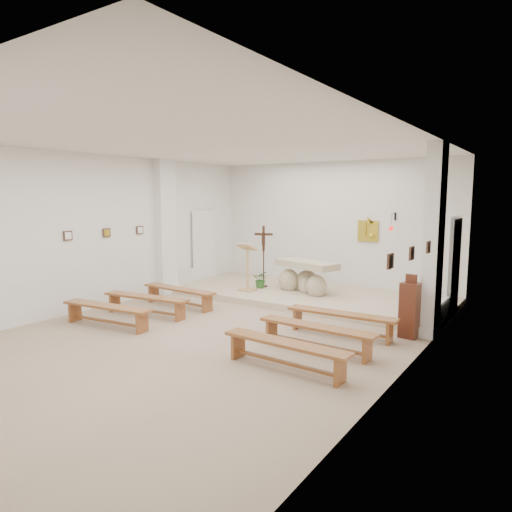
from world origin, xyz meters
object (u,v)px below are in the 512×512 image
Objects in this scene: lectern at (247,267)px; bench_right_front at (341,318)px; altar at (306,279)px; bench_right_second at (316,332)px; bench_right_third at (285,349)px; crucifix_stand at (264,252)px; bench_left_third at (107,311)px; bench_left_second at (146,301)px; bench_left_front at (179,293)px; donation_pedestal at (410,310)px.

lectern reaches higher than bench_right_front.
bench_right_front is (2.04, -2.48, -0.16)m from altar.
bench_right_second is 1.00× the size of bench_right_third.
bench_right_second is 1.02m from bench_right_third.
altar is 1.40m from crucifix_stand.
bench_left_third and bench_right_third have the same top height.
altar is at bearing 52.52° from bench_left_second.
bench_left_second is 1.01× the size of bench_right_second.
altar is 3.21m from bench_right_front.
altar is at bearing 116.81° from bench_right_third.
bench_right_front is 4.18m from bench_left_second.
altar is 0.86× the size of bench_left_second.
bench_right_third is at bearing -75.38° from crucifix_stand.
bench_left_front and bench_right_second have the same top height.
crucifix_stand is at bearing 163.44° from donation_pedestal.
altar is at bearing 121.99° from bench_right_second.
donation_pedestal is 2.85m from bench_right_third.
altar is 0.87× the size of bench_right_front.
bench_left_second is 1.02m from bench_left_third.
altar is 1.11× the size of crucifix_stand.
lectern reaches higher than bench_left_third.
donation_pedestal is 1.95m from bench_right_second.
bench_right_front is 1.00× the size of bench_right_second.
altar is at bearing 155.26° from donation_pedestal.
crucifix_stand is (0.06, 0.68, 0.33)m from lectern.
donation_pedestal is at bearing -44.62° from crucifix_stand.
bench_left_third is 4.06m from bench_right_third.
altar is 1.55× the size of donation_pedestal.
crucifix_stand is at bearing 135.31° from bench_right_second.
bench_right_front is at bearing -144.36° from donation_pedestal.
lectern is at bearing 72.84° from bench_left_third.
lectern reaches higher than bench_right_third.
lectern is (-1.32, -0.71, 0.28)m from altar.
altar is 1.45× the size of lectern.
donation_pedestal is at bearing 58.26° from bench_right_second.
bench_right_third is at bearing -48.50° from altar.
altar is 4.04m from bench_left_second.
donation_pedestal is at bearing 10.06° from bench_left_second.
lectern is at bearing 71.14° from bench_left_front.
lectern is 2.91m from bench_left_second.
bench_left_front is at bearing 155.87° from bench_right_third.
bench_left_second is (-0.76, -3.47, -0.77)m from crucifix_stand.
lectern is 0.60× the size of bench_right_third.
crucifix_stand is at bearing -161.53° from altar.
bench_right_front is (-1.07, -0.60, -0.19)m from donation_pedestal.
crucifix_stand is 0.78× the size of bench_left_second.
bench_right_third is at bearing -6.68° from bench_left_third.
lectern is 1.06× the size of donation_pedestal.
donation_pedestal is 0.56× the size of bench_left_third.
bench_left_front is 1.00× the size of bench_right_third.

